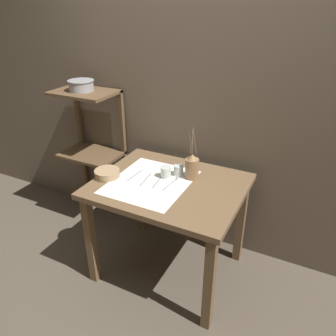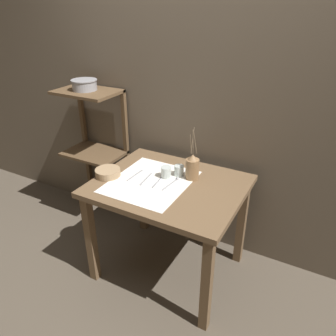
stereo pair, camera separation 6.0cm
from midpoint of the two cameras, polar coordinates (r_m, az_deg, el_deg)
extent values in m
plane|color=brown|center=(2.75, -0.52, -16.94)|extent=(12.00, 12.00, 0.00)
cube|color=brown|center=(2.55, 4.86, 10.88)|extent=(7.00, 0.06, 2.40)
cube|color=brown|center=(2.28, -0.60, -3.17)|extent=(1.02, 0.83, 0.04)
cube|color=brown|center=(2.48, -13.99, -12.19)|extent=(0.06, 0.06, 0.74)
cube|color=brown|center=(2.13, 6.32, -19.50)|extent=(0.06, 0.06, 0.74)
cube|color=brown|center=(2.94, -5.25, -4.55)|extent=(0.06, 0.06, 0.74)
cube|color=brown|center=(2.65, 11.90, -9.11)|extent=(0.06, 0.06, 0.74)
cube|color=brown|center=(2.82, -15.03, 12.58)|extent=(0.52, 0.36, 0.02)
cube|color=brown|center=(3.00, -13.77, 2.36)|extent=(0.52, 0.36, 0.02)
cube|color=brown|center=(3.28, -15.13, 3.20)|extent=(0.04, 0.04, 1.25)
cube|color=brown|center=(3.01, -8.16, 1.61)|extent=(0.04, 0.04, 1.25)
cube|color=white|center=(2.30, -3.80, -2.41)|extent=(0.52, 0.60, 0.00)
cylinder|color=olive|center=(2.31, 3.44, -0.15)|extent=(0.10, 0.10, 0.15)
cone|color=olive|center=(2.27, 3.51, 1.96)|extent=(0.07, 0.07, 0.04)
cylinder|color=#847056|center=(2.22, 3.44, 4.86)|extent=(0.04, 0.04, 0.20)
cylinder|color=#847056|center=(2.21, 3.91, 4.56)|extent=(0.01, 0.05, 0.19)
cylinder|color=#847056|center=(2.23, 3.52, 4.60)|extent=(0.01, 0.01, 0.18)
cylinder|color=#847056|center=(2.23, 3.17, 4.15)|extent=(0.01, 0.02, 0.15)
cylinder|color=#9E7F5B|center=(2.39, -11.27, -0.95)|extent=(0.18, 0.18, 0.05)
cylinder|color=#B7C1BC|center=(2.33, -1.15, -0.74)|extent=(0.07, 0.07, 0.08)
cylinder|color=#B7C1BC|center=(2.36, 1.12, -0.42)|extent=(0.07, 0.07, 0.08)
cube|color=#939399|center=(2.38, -6.58, -1.34)|extent=(0.02, 0.19, 0.00)
cube|color=#939399|center=(2.32, -4.66, -2.00)|extent=(0.03, 0.19, 0.00)
cube|color=#939399|center=(2.29, -2.53, -2.38)|extent=(0.03, 0.19, 0.00)
cube|color=#939399|center=(2.25, -0.42, -2.89)|extent=(0.03, 0.19, 0.00)
sphere|color=#939399|center=(2.32, 0.84, -1.84)|extent=(0.02, 0.02, 0.02)
cylinder|color=#939399|center=(2.82, -15.48, 13.68)|extent=(0.20, 0.20, 0.09)
cylinder|color=#939399|center=(2.81, -15.58, 14.44)|extent=(0.21, 0.21, 0.01)
camera|label=1|loc=(0.03, -90.78, -0.40)|focal=35.00mm
camera|label=2|loc=(0.03, 89.22, 0.40)|focal=35.00mm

